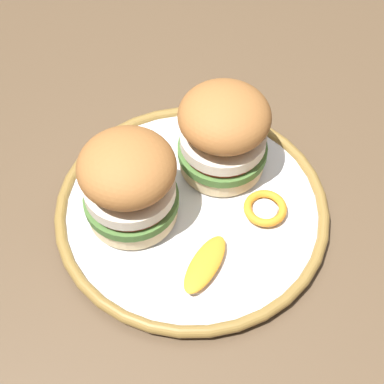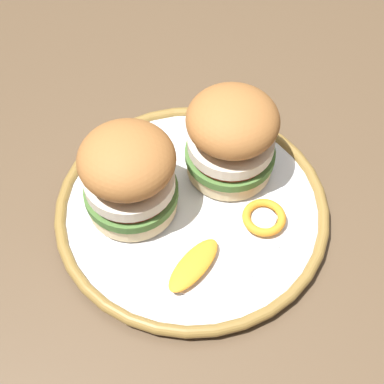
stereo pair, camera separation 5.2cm
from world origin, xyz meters
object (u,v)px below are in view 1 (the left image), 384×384
sandwich_half_right (223,132)px  dinner_plate (192,209)px  sandwich_half_left (126,180)px  dining_table (189,224)px

sandwich_half_right → dinner_plate: bearing=98.2°
sandwich_half_left → sandwich_half_right: bearing=-108.5°
dinner_plate → sandwich_half_right: bearing=-81.8°
dining_table → sandwich_half_right: sandwich_half_right is taller
dining_table → sandwich_half_right: (-0.03, -0.02, 0.19)m
sandwich_half_right → sandwich_half_left: bearing=71.5°
sandwich_half_left → sandwich_half_right: (-0.04, -0.11, 0.00)m
dining_table → sandwich_half_left: bearing=87.8°
sandwich_half_left → sandwich_half_right: 0.11m
dinner_plate → sandwich_half_right: size_ratio=2.19×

